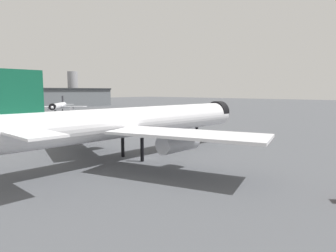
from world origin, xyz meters
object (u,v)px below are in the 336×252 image
object	(u,v)px
airliner_near_gate	(141,122)
baggage_cart_trailing	(142,130)
airliner_far_taxiway	(58,106)
service_truck_front	(119,127)

from	to	relation	value
airliner_near_gate	baggage_cart_trailing	world-z (taller)	airliner_near_gate
airliner_far_taxiway	baggage_cart_trailing	xyz separation A→B (m)	(-22.21, -96.22, -3.71)
airliner_far_taxiway	airliner_near_gate	bearing A→B (deg)	18.70
airliner_near_gate	airliner_far_taxiway	size ratio (longest dim) A/B	2.10
service_truck_front	baggage_cart_trailing	distance (m)	7.88
airliner_near_gate	service_truck_front	size ratio (longest dim) A/B	10.89
airliner_far_taxiway	service_truck_front	xyz separation A→B (m)	(-26.35, -89.55, -3.10)
baggage_cart_trailing	airliner_far_taxiway	bearing A→B (deg)	-77.04
airliner_far_taxiway	baggage_cart_trailing	size ratio (longest dim) A/B	10.93
airliner_near_gate	baggage_cart_trailing	bearing A→B (deg)	48.43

